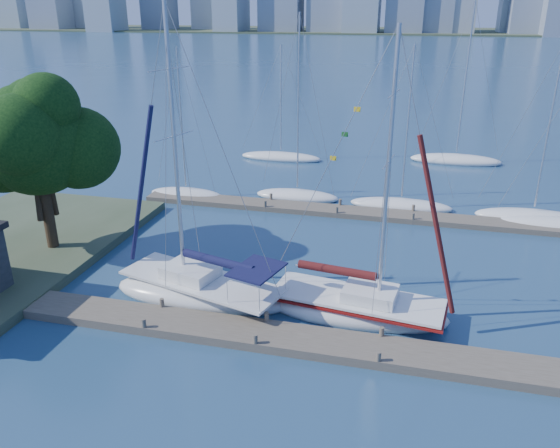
# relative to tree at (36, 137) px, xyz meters

# --- Properties ---
(ground) EXTENTS (700.00, 700.00, 0.00)m
(ground) POSITION_rel_tree_xyz_m (13.88, -5.48, -6.82)
(ground) COLOR navy
(ground) RESTS_ON ground
(near_dock) EXTENTS (26.00, 2.00, 0.40)m
(near_dock) POSITION_rel_tree_xyz_m (13.88, -5.48, -6.62)
(near_dock) COLOR brown
(near_dock) RESTS_ON ground
(far_dock) EXTENTS (30.00, 1.80, 0.36)m
(far_dock) POSITION_rel_tree_xyz_m (15.88, 10.52, -6.64)
(far_dock) COLOR brown
(far_dock) RESTS_ON ground
(far_shore) EXTENTS (800.00, 100.00, 1.50)m
(far_shore) POSITION_rel_tree_xyz_m (13.88, 314.52, -6.82)
(far_shore) COLOR #38472D
(far_shore) RESTS_ON ground
(tree) EXTENTS (7.97, 7.25, 10.25)m
(tree) POSITION_rel_tree_xyz_m (0.00, 0.00, 0.00)
(tree) COLOR black
(tree) RESTS_ON ground
(sailboat_navy) EXTENTS (9.30, 5.17, 14.19)m
(sailboat_navy) POSITION_rel_tree_xyz_m (10.12, -2.79, -5.74)
(sailboat_navy) COLOR white
(sailboat_navy) RESTS_ON ground
(sailboat_maroon) EXTENTS (8.64, 3.80, 13.30)m
(sailboat_maroon) POSITION_rel_tree_xyz_m (17.62, -2.55, -5.78)
(sailboat_maroon) COLOR white
(sailboat_maroon) RESTS_ON ground
(bg_boat_0) EXTENTS (5.97, 3.66, 11.09)m
(bg_boat_0) POSITION_rel_tree_xyz_m (3.30, 11.38, -6.59)
(bg_boat_0) COLOR white
(bg_boat_0) RESTS_ON ground
(bg_boat_1) EXTENTS (6.50, 4.06, 13.27)m
(bg_boat_1) POSITION_rel_tree_xyz_m (11.47, 12.95, -6.56)
(bg_boat_1) COLOR white
(bg_boat_1) RESTS_ON ground
(bg_boat_3) EXTENTS (7.38, 3.29, 11.40)m
(bg_boat_3) POSITION_rel_tree_xyz_m (19.02, 12.70, -6.59)
(bg_boat_3) COLOR white
(bg_boat_3) RESTS_ON ground
(bg_boat_4) EXTENTS (7.62, 4.90, 11.72)m
(bg_boat_4) POSITION_rel_tree_xyz_m (27.63, 12.32, -6.57)
(bg_boat_4) COLOR white
(bg_boat_4) RESTS_ON ground
(bg_boat_6) EXTENTS (7.69, 2.48, 10.55)m
(bg_boat_6) POSITION_rel_tree_xyz_m (7.62, 23.53, -6.59)
(bg_boat_6) COLOR white
(bg_boat_6) RESTS_ON ground
(bg_boat_7) EXTENTS (8.35, 5.41, 14.27)m
(bg_boat_7) POSITION_rel_tree_xyz_m (23.39, 26.22, -6.54)
(bg_boat_7) COLOR white
(bg_boat_7) RESTS_ON ground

